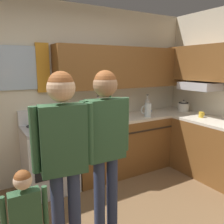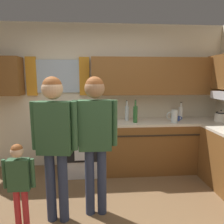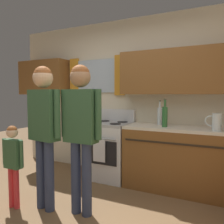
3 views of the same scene
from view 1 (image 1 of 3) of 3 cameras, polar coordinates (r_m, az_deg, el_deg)
name	(u,v)px [view 1 (image 1 of 3)]	position (r m, az deg, el deg)	size (l,w,h in m)	color
back_wall_unit	(65,84)	(3.54, -11.32, 6.73)	(4.60, 0.42, 2.60)	beige
kitchen_counter_run	(164,145)	(3.92, 12.69, -7.77)	(2.24, 1.97, 0.90)	brown
stove_oven	(49,157)	(3.39, -15.05, -10.64)	(0.66, 0.67, 1.10)	silver
bottle_wine_green	(111,111)	(3.46, -0.36, 0.32)	(0.08, 0.08, 0.39)	#2D6633
bottle_milk_white	(147,105)	(4.18, 8.60, 1.66)	(0.08, 0.08, 0.31)	white
bottle_tall_clear	(98,110)	(3.57, -3.42, 0.44)	(0.07, 0.07, 0.37)	silver
mug_cobalt_blue	(148,112)	(3.99, 8.86, 0.07)	(0.11, 0.07, 0.08)	#2D479E
mug_mustard_yellow	(201,115)	(3.96, 21.01, -0.61)	(0.12, 0.08, 0.09)	gold
stovetop_kettle	(183,106)	(4.39, 17.08, 1.41)	(0.27, 0.20, 0.21)	silver
water_pitcher	(148,110)	(3.79, 8.68, 0.53)	(0.19, 0.11, 0.22)	silver
adult_holding_child	(64,147)	(1.99, -11.75, -8.32)	(0.51, 0.23, 1.67)	#2D3856
adult_in_plaid	(106,136)	(2.24, -1.60, -5.84)	(0.52, 0.23, 1.67)	#2D3856
small_child	(26,217)	(1.98, -20.36, -22.94)	(0.33, 0.13, 0.99)	red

